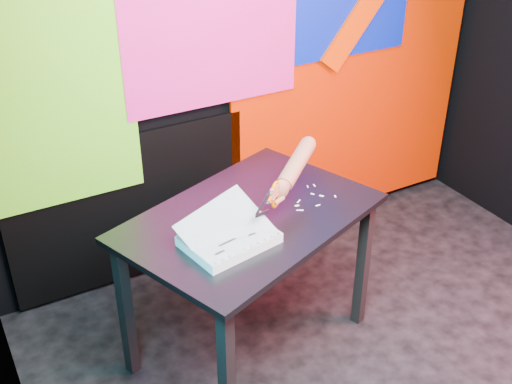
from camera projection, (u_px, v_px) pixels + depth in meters
room at (468, 126)px, 2.14m from camera, size 3.01×3.01×2.71m
backdrop at (265, 91)px, 3.47m from camera, size 2.88×0.05×2.08m
work_table at (250, 234)px, 2.83m from camera, size 1.28×1.06×0.75m
printout_stack at (229, 239)px, 2.58m from camera, size 0.41×0.32×0.19m
scissors at (274, 196)px, 2.67m from camera, size 0.19×0.13×0.13m
hand_forearm at (294, 168)px, 2.81m from camera, size 0.36×0.26×0.16m
paper_clippings at (308, 199)px, 2.89m from camera, size 0.23×0.18×0.00m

